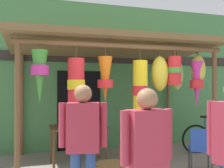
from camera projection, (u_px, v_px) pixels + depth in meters
shop_facade at (95, 76)px, 6.96m from camera, size 10.95×0.29×3.78m
market_stall_canopy at (118, 58)px, 5.58m from camera, size 4.36×2.44×2.62m
display_table at (78, 131)px, 5.42m from camera, size 1.14×0.74×0.79m
flower_heap_on_table at (76, 122)px, 5.45m from camera, size 0.61×0.43×0.14m
folding_chair at (201, 146)px, 4.87m from camera, size 0.54×0.54×0.84m
wicker_basket_spare at (131, 159)px, 5.31m from camera, size 0.55×0.55×0.30m
parked_bicycle at (216, 138)px, 6.44m from camera, size 1.74×0.46×0.92m
customer_foreground at (83, 139)px, 3.24m from camera, size 0.58×0.30×1.64m
shopper_by_bananas at (147, 153)px, 2.66m from camera, size 0.59×0.26×1.60m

